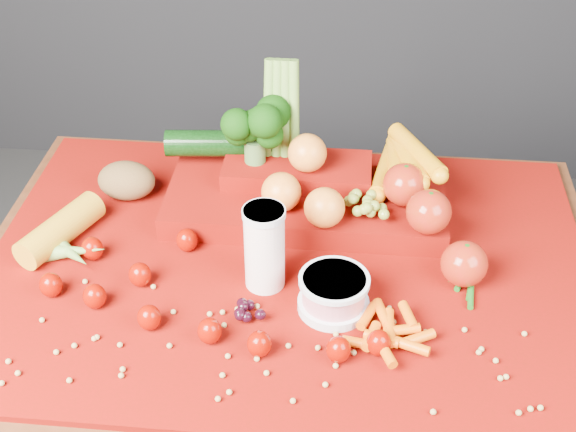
# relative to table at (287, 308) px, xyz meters

# --- Properties ---
(table) EXTENTS (1.10, 0.80, 0.75)m
(table) POSITION_rel_table_xyz_m (0.00, 0.00, 0.00)
(table) COLOR #351A0C
(table) RESTS_ON ground
(red_cloth) EXTENTS (1.05, 0.75, 0.01)m
(red_cloth) POSITION_rel_table_xyz_m (0.00, 0.00, 0.10)
(red_cloth) COLOR #6C0503
(red_cloth) RESTS_ON table
(milk_glass) EXTENTS (0.07, 0.07, 0.15)m
(milk_glass) POSITION_rel_table_xyz_m (-0.03, -0.05, 0.19)
(milk_glass) COLOR #F3DCD3
(milk_glass) RESTS_ON red_cloth
(yogurt_bowl) EXTENTS (0.12, 0.12, 0.06)m
(yogurt_bowl) POSITION_rel_table_xyz_m (0.09, -0.11, 0.14)
(yogurt_bowl) COLOR silver
(yogurt_bowl) RESTS_ON red_cloth
(strawberry_scatter) EXTENTS (0.58, 0.28, 0.05)m
(strawberry_scatter) POSITION_rel_table_xyz_m (-0.15, -0.14, 0.13)
(strawberry_scatter) COLOR #840700
(strawberry_scatter) RESTS_ON red_cloth
(dark_grape_cluster) EXTENTS (0.06, 0.05, 0.03)m
(dark_grape_cluster) POSITION_rel_table_xyz_m (-0.05, -0.15, 0.12)
(dark_grape_cluster) COLOR black
(dark_grape_cluster) RESTS_ON red_cloth
(soybean_scatter) EXTENTS (0.84, 0.24, 0.01)m
(soybean_scatter) POSITION_rel_table_xyz_m (0.00, -0.20, 0.11)
(soybean_scatter) COLOR tan
(soybean_scatter) RESTS_ON red_cloth
(corn_ear) EXTENTS (0.24, 0.26, 0.06)m
(corn_ear) POSITION_rel_table_xyz_m (-0.39, -0.01, 0.13)
(corn_ear) COLOR gold
(corn_ear) RESTS_ON red_cloth
(potato) EXTENTS (0.11, 0.08, 0.08)m
(potato) POSITION_rel_table_xyz_m (-0.33, 0.17, 0.14)
(potato) COLOR brown
(potato) RESTS_ON red_cloth
(baby_carrot_pile) EXTENTS (0.18, 0.17, 0.03)m
(baby_carrot_pile) POSITION_rel_table_xyz_m (0.18, -0.18, 0.12)
(baby_carrot_pile) COLOR #D85807
(baby_carrot_pile) RESTS_ON red_cloth
(green_bean_pile) EXTENTS (0.14, 0.12, 0.01)m
(green_bean_pile) POSITION_rel_table_xyz_m (0.32, -0.01, 0.11)
(green_bean_pile) COLOR #155B14
(green_bean_pile) RESTS_ON red_cloth
(produce_mound) EXTENTS (0.60, 0.37, 0.27)m
(produce_mound) POSITION_rel_table_xyz_m (0.05, 0.15, 0.17)
(produce_mound) COLOR #6C0503
(produce_mound) RESTS_ON red_cloth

